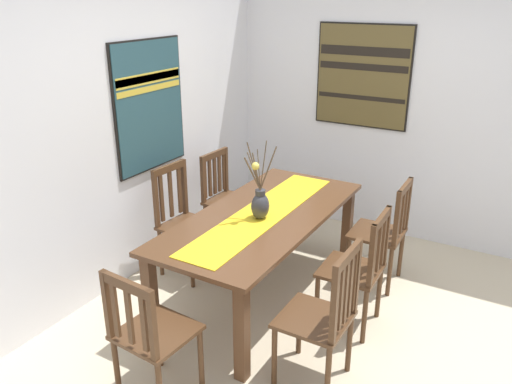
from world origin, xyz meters
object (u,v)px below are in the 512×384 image
at_px(chair_1, 384,231).
at_px(chair_3, 324,315).
at_px(chair_2, 358,268).
at_px(chair_4, 150,334).
at_px(chair_0, 226,197).
at_px(painting_on_side_wall, 363,76).
at_px(dining_table, 263,225).
at_px(centerpiece_vase, 260,203).
at_px(chair_5, 183,220).
at_px(painting_on_back_wall, 149,106).

relative_size(chair_1, chair_3, 0.95).
bearing_deg(chair_1, chair_2, -177.94).
relative_size(chair_1, chair_4, 1.02).
distance_m(chair_0, painting_on_side_wall, 1.77).
xyz_separation_m(dining_table, chair_1, (0.69, -0.77, -0.16)).
relative_size(centerpiece_vase, chair_4, 0.68).
xyz_separation_m(chair_3, chair_4, (-0.65, 0.83, -0.03)).
relative_size(chair_0, chair_5, 0.95).
relative_size(chair_0, chair_3, 0.95).
bearing_deg(dining_table, chair_4, 179.85).
distance_m(chair_1, painting_on_side_wall, 1.61).
bearing_deg(dining_table, chair_1, -48.43).
height_order(chair_0, chair_4, chair_0).
relative_size(chair_4, painting_on_side_wall, 0.92).
distance_m(centerpiece_vase, chair_5, 0.91).
bearing_deg(dining_table, centerpiece_vase, -162.30).
bearing_deg(painting_on_side_wall, chair_3, -164.30).
bearing_deg(chair_0, centerpiece_vase, -132.70).
height_order(centerpiece_vase, chair_1, centerpiece_vase).
bearing_deg(chair_3, centerpiece_vase, 53.10).
xyz_separation_m(chair_0, chair_1, (0.03, -1.55, -0.01)).
bearing_deg(chair_4, centerpiece_vase, -1.54).
relative_size(chair_0, chair_4, 1.02).
distance_m(chair_1, chair_4, 2.17).
bearing_deg(chair_5, chair_0, -1.22).
xyz_separation_m(chair_5, painting_on_side_wall, (1.69, -0.95, 1.08)).
bearing_deg(painting_on_side_wall, chair_4, 177.01).
xyz_separation_m(centerpiece_vase, painting_on_back_wall, (0.17, 1.18, 0.58)).
bearing_deg(chair_3, chair_2, 2.25).
distance_m(chair_4, chair_5, 1.56).
xyz_separation_m(chair_2, chair_4, (-1.33, 0.80, -0.01)).
height_order(centerpiece_vase, chair_0, centerpiece_vase).
bearing_deg(centerpiece_vase, chair_0, 47.30).
bearing_deg(chair_3, chair_5, 66.77).
relative_size(chair_1, painting_on_back_wall, 0.84).
xyz_separation_m(centerpiece_vase, chair_4, (-1.24, 0.03, -0.39)).
distance_m(centerpiece_vase, chair_1, 1.14).
height_order(dining_table, painting_on_back_wall, painting_on_back_wall).
height_order(chair_4, chair_5, chair_5).
bearing_deg(dining_table, chair_5, 89.72).
xyz_separation_m(chair_0, chair_4, (-1.99, -0.78, -0.02)).
relative_size(centerpiece_vase, chair_5, 0.63).
xyz_separation_m(centerpiece_vase, chair_5, (0.10, 0.82, -0.37)).
distance_m(chair_2, chair_3, 0.69).
relative_size(chair_3, chair_4, 1.08).
bearing_deg(centerpiece_vase, chair_5, 83.22).
distance_m(dining_table, chair_0, 1.03).
bearing_deg(chair_0, chair_1, -88.79).
bearing_deg(chair_2, painting_on_side_wall, 20.73).
height_order(dining_table, chair_1, chair_1).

